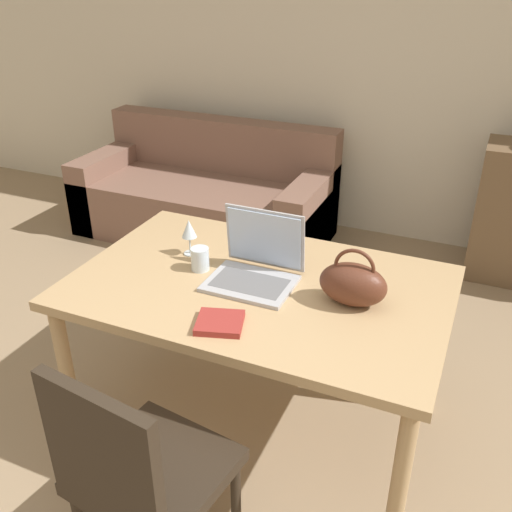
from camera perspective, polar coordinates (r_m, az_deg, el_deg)
The scene contains 9 objects.
wall_back at distance 4.19m, azimuth 14.84°, elevation 19.28°, with size 10.00×0.06×2.70m.
dining_table at distance 2.32m, azimuth 0.28°, elevation -4.40°, with size 1.49×0.95×0.76m.
chair at distance 1.91m, azimuth -11.77°, elevation -20.35°, with size 0.50×0.50×0.91m.
couch at distance 4.37m, azimuth -4.97°, elevation 5.86°, with size 1.87×0.86×0.82m.
laptop at distance 2.28m, azimuth 0.11°, elevation -0.60°, with size 0.34×0.29×0.27m.
drinking_glass at distance 2.36m, azimuth -5.61°, elevation -0.30°, with size 0.08×0.08×0.10m.
wine_glass at distance 2.46m, azimuth -6.71°, elevation 2.58°, with size 0.07×0.07×0.16m.
handbag at distance 2.13m, azimuth 9.67°, elevation -2.74°, with size 0.25×0.15×0.23m.
book at distance 2.02m, azimuth -3.64°, elevation -6.68°, with size 0.20×0.19×0.02m.
Camera 1 is at (0.68, -0.99, 1.91)m, focal length 40.00 mm.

